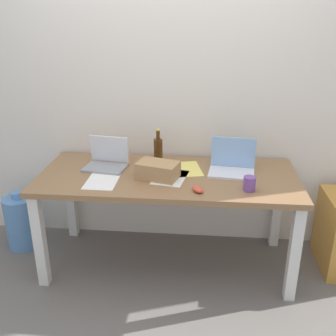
# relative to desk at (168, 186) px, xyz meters

# --- Properties ---
(ground_plane) EXTENTS (8.00, 8.00, 0.00)m
(ground_plane) POSITION_rel_desk_xyz_m (0.00, 0.00, -0.65)
(ground_plane) COLOR slate
(back_wall) EXTENTS (5.20, 0.08, 2.60)m
(back_wall) POSITION_rel_desk_xyz_m (0.00, 0.45, 0.65)
(back_wall) COLOR silver
(back_wall) RESTS_ON ground
(desk) EXTENTS (1.84, 0.79, 0.74)m
(desk) POSITION_rel_desk_xyz_m (0.00, 0.00, 0.00)
(desk) COLOR olive
(desk) RESTS_ON ground
(laptop_left) EXTENTS (0.33, 0.26, 0.22)m
(laptop_left) POSITION_rel_desk_xyz_m (-0.47, 0.09, 0.14)
(laptop_left) COLOR gray
(laptop_left) RESTS_ON desk
(laptop_right) EXTENTS (0.34, 0.26, 0.24)m
(laptop_right) POSITION_rel_desk_xyz_m (0.45, 0.08, 0.14)
(laptop_right) COLOR silver
(laptop_right) RESTS_ON desk
(beer_bottle) EXTENTS (0.07, 0.07, 0.26)m
(beer_bottle) POSITION_rel_desk_xyz_m (-0.10, 0.23, 0.19)
(beer_bottle) COLOR #47280F
(beer_bottle) RESTS_ON desk
(computer_mouse) EXTENTS (0.10, 0.12, 0.03)m
(computer_mouse) POSITION_rel_desk_xyz_m (0.22, -0.26, 0.11)
(computer_mouse) COLOR #D84C38
(computer_mouse) RESTS_ON desk
(cardboard_box) EXTENTS (0.32, 0.25, 0.12)m
(cardboard_box) POSITION_rel_desk_xyz_m (-0.06, -0.07, 0.15)
(cardboard_box) COLOR tan
(cardboard_box) RESTS_ON desk
(coffee_mug) EXTENTS (0.08, 0.08, 0.09)m
(coffee_mug) POSITION_rel_desk_xyz_m (0.55, -0.21, 0.14)
(coffee_mug) COLOR #724799
(coffee_mug) RESTS_ON desk
(paper_sheet_center) EXTENTS (0.26, 0.33, 0.00)m
(paper_sheet_center) POSITION_rel_desk_xyz_m (0.02, -0.05, 0.09)
(paper_sheet_center) COLOR white
(paper_sheet_center) RESTS_ON desk
(paper_sheet_near_back) EXTENTS (0.27, 0.34, 0.00)m
(paper_sheet_near_back) POSITION_rel_desk_xyz_m (0.12, 0.11, 0.09)
(paper_sheet_near_back) COLOR #F4E06B
(paper_sheet_near_back) RESTS_ON desk
(paper_sheet_front_left) EXTENTS (0.21, 0.30, 0.00)m
(paper_sheet_front_left) POSITION_rel_desk_xyz_m (-0.44, -0.16, 0.09)
(paper_sheet_front_left) COLOR white
(paper_sheet_front_left) RESTS_ON desk
(water_cooler_jug) EXTENTS (0.25, 0.25, 0.49)m
(water_cooler_jug) POSITION_rel_desk_xyz_m (-1.22, 0.13, -0.43)
(water_cooler_jug) COLOR #598CC6
(water_cooler_jug) RESTS_ON ground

